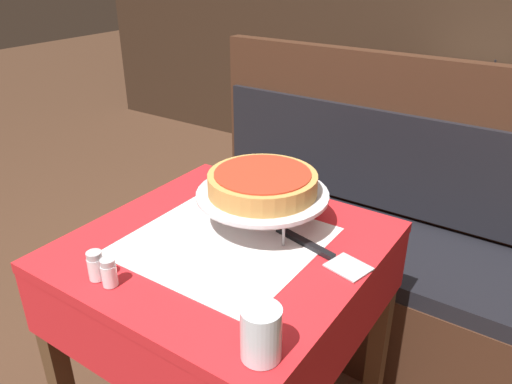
# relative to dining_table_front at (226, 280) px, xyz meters

# --- Properties ---
(dining_table_front) EXTENTS (0.73, 0.73, 0.75)m
(dining_table_front) POSITION_rel_dining_table_front_xyz_m (0.00, 0.00, 0.00)
(dining_table_front) COLOR red
(dining_table_front) RESTS_ON ground_plane
(dining_table_rear) EXTENTS (0.83, 0.83, 0.74)m
(dining_table_rear) POSITION_rel_dining_table_front_xyz_m (0.26, 1.82, 0.02)
(dining_table_rear) COLOR beige
(dining_table_rear) RESTS_ON ground_plane
(booth_bench) EXTENTS (1.50, 0.52, 1.07)m
(booth_bench) POSITION_rel_dining_table_front_xyz_m (0.09, 0.75, -0.31)
(booth_bench) COLOR #3D2316
(booth_bench) RESTS_ON ground_plane
(pizza_pan_stand) EXTENTS (0.35, 0.35, 0.10)m
(pizza_pan_stand) POSITION_rel_dining_table_front_xyz_m (0.03, 0.12, 0.21)
(pizza_pan_stand) COLOR #ADADB2
(pizza_pan_stand) RESTS_ON dining_table_front
(deep_dish_pizza) EXTENTS (0.28, 0.28, 0.06)m
(deep_dish_pizza) POSITION_rel_dining_table_front_xyz_m (0.03, 0.12, 0.25)
(deep_dish_pizza) COLOR #C68E47
(deep_dish_pizza) RESTS_ON pizza_pan_stand
(pizza_server) EXTENTS (0.28, 0.11, 0.01)m
(pizza_server) POSITION_rel_dining_table_front_xyz_m (0.23, 0.08, 0.13)
(pizza_server) COLOR #BCBCC1
(pizza_server) RESTS_ON dining_table_front
(water_glass_near) EXTENTS (0.08, 0.08, 0.11)m
(water_glass_near) POSITION_rel_dining_table_front_xyz_m (0.30, -0.28, 0.18)
(water_glass_near) COLOR silver
(water_glass_near) RESTS_ON dining_table_front
(salt_shaker) EXTENTS (0.04, 0.04, 0.07)m
(salt_shaker) POSITION_rel_dining_table_front_xyz_m (-0.14, -0.29, 0.16)
(salt_shaker) COLOR silver
(salt_shaker) RESTS_ON dining_table_front
(pepper_shaker) EXTENTS (0.03, 0.03, 0.07)m
(pepper_shaker) POSITION_rel_dining_table_front_xyz_m (-0.10, -0.29, 0.16)
(pepper_shaker) COLOR silver
(pepper_shaker) RESTS_ON dining_table_front
(napkin_holder) EXTENTS (0.10, 0.05, 0.09)m
(napkin_holder) POSITION_rel_dining_table_front_xyz_m (-0.02, 0.32, 0.17)
(napkin_holder) COLOR #B2B2B7
(napkin_holder) RESTS_ON dining_table_front
(condiment_caddy) EXTENTS (0.14, 0.14, 0.16)m
(condiment_caddy) POSITION_rel_dining_table_front_xyz_m (0.24, 1.94, 0.16)
(condiment_caddy) COLOR black
(condiment_caddy) RESTS_ON dining_table_rear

